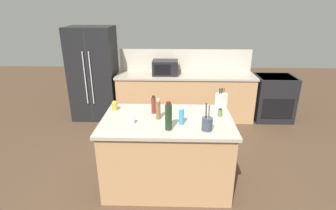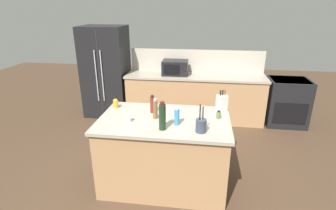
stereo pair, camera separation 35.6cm
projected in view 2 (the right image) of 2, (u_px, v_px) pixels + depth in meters
ground_plane at (165, 181)px, 3.60m from camera, size 14.00×14.00×0.00m
back_counter_run at (194, 97)px, 5.42m from camera, size 2.80×0.66×0.94m
wall_backsplash at (196, 61)px, 5.46m from camera, size 2.76×0.03×0.46m
kitchen_island at (164, 151)px, 3.43m from camera, size 1.63×1.02×0.94m
refrigerator at (106, 72)px, 5.54m from camera, size 0.89×0.75×1.88m
range_oven at (286, 102)px, 5.19m from camera, size 0.76×0.65×0.92m
microwave at (175, 68)px, 5.25m from camera, size 0.50×0.39×0.29m
knife_block at (222, 103)px, 3.46m from camera, size 0.16×0.14×0.29m
utensil_crock at (201, 125)px, 2.90m from camera, size 0.12×0.12×0.32m
salt_shaker at (129, 118)px, 3.15m from camera, size 0.06×0.06×0.12m
dish_soap_bottle at (177, 117)px, 3.07m from camera, size 0.06×0.06×0.22m
wine_bottle at (162, 117)px, 2.93m from camera, size 0.08×0.08×0.33m
honey_jar at (116, 104)px, 3.58m from camera, size 0.07×0.07×0.12m
spice_jar_oregano at (219, 115)px, 3.25m from camera, size 0.06×0.06×0.10m
vinegar_bottle at (152, 104)px, 3.41m from camera, size 0.06×0.06×0.24m
pepper_grinder at (155, 109)px, 3.23m from camera, size 0.06×0.06×0.26m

